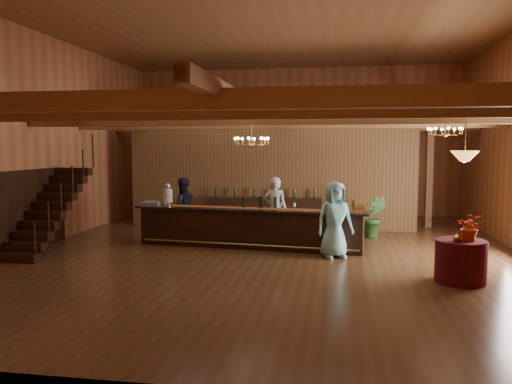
# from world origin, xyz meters

# --- Properties ---
(floor) EXTENTS (14.00, 14.00, 0.00)m
(floor) POSITION_xyz_m (0.00, 0.00, 0.00)
(floor) COLOR #57311A
(floor) RESTS_ON ground
(ceiling) EXTENTS (14.00, 14.00, 0.00)m
(ceiling) POSITION_xyz_m (0.00, 0.00, 5.50)
(ceiling) COLOR brown
(ceiling) RESTS_ON wall_back
(wall_back) EXTENTS (12.00, 0.10, 5.50)m
(wall_back) POSITION_xyz_m (0.00, 7.00, 2.75)
(wall_back) COLOR #BA6D43
(wall_back) RESTS_ON floor
(wall_front) EXTENTS (12.00, 0.10, 5.50)m
(wall_front) POSITION_xyz_m (0.00, -7.00, 2.75)
(wall_front) COLOR #BA6D43
(wall_front) RESTS_ON floor
(wall_left) EXTENTS (0.10, 14.00, 5.50)m
(wall_left) POSITION_xyz_m (-6.00, 0.00, 2.75)
(wall_left) COLOR #BA6D43
(wall_left) RESTS_ON floor
(beam_grid) EXTENTS (11.90, 13.90, 0.39)m
(beam_grid) POSITION_xyz_m (0.00, 0.51, 3.24)
(beam_grid) COLOR #98622D
(beam_grid) RESTS_ON wall_left
(support_posts) EXTENTS (9.20, 10.20, 3.20)m
(support_posts) POSITION_xyz_m (0.00, -0.50, 1.60)
(support_posts) COLOR #98622D
(support_posts) RESTS_ON floor
(partition_wall) EXTENTS (9.00, 0.18, 3.10)m
(partition_wall) POSITION_xyz_m (-0.50, 3.50, 1.55)
(partition_wall) COLOR brown
(partition_wall) RESTS_ON floor
(staircase) EXTENTS (1.00, 2.80, 2.00)m
(staircase) POSITION_xyz_m (-5.45, -0.74, 1.00)
(staircase) COLOR black
(staircase) RESTS_ON floor
(backroom_boxes) EXTENTS (4.10, 0.60, 1.10)m
(backroom_boxes) POSITION_xyz_m (-0.29, 5.50, 0.53)
(backroom_boxes) COLOR black
(backroom_boxes) RESTS_ON floor
(tasting_bar) EXTENTS (6.08, 1.39, 1.02)m
(tasting_bar) POSITION_xyz_m (-0.61, 0.41, 0.51)
(tasting_bar) COLOR black
(tasting_bar) RESTS_ON floor
(beverage_dispenser) EXTENTS (0.26, 0.26, 0.60)m
(beverage_dispenser) POSITION_xyz_m (-2.85, 0.70, 1.29)
(beverage_dispenser) COLOR silver
(beverage_dispenser) RESTS_ON tasting_bar
(glass_rack_tray) EXTENTS (0.50, 0.50, 0.10)m
(glass_rack_tray) POSITION_xyz_m (-3.27, 0.65, 1.06)
(glass_rack_tray) COLOR gray
(glass_rack_tray) RESTS_ON tasting_bar
(raffle_drum) EXTENTS (0.34, 0.24, 0.30)m
(raffle_drum) POSITION_xyz_m (2.14, 0.08, 1.18)
(raffle_drum) COLOR brown
(raffle_drum) RESTS_ON tasting_bar
(bar_bottle_0) EXTENTS (0.07, 0.07, 0.30)m
(bar_bottle_0) POSITION_xyz_m (-0.75, 0.55, 1.16)
(bar_bottle_0) COLOR black
(bar_bottle_0) RESTS_ON tasting_bar
(bar_bottle_1) EXTENTS (0.07, 0.07, 0.30)m
(bar_bottle_1) POSITION_xyz_m (-0.33, 0.50, 1.16)
(bar_bottle_1) COLOR black
(bar_bottle_1) RESTS_ON tasting_bar
(bar_bottle_2) EXTENTS (0.07, 0.07, 0.30)m
(bar_bottle_2) POSITION_xyz_m (-0.27, 0.50, 1.16)
(bar_bottle_2) COLOR black
(bar_bottle_2) RESTS_ON tasting_bar
(bar_bottle_3) EXTENTS (0.07, 0.07, 0.30)m
(bar_bottle_3) POSITION_xyz_m (0.07, 0.46, 1.16)
(bar_bottle_3) COLOR black
(bar_bottle_3) RESTS_ON tasting_bar
(backbar_shelf) EXTENTS (3.53, 0.78, 0.98)m
(backbar_shelf) POSITION_xyz_m (-0.61, 3.23, 0.49)
(backbar_shelf) COLOR black
(backbar_shelf) RESTS_ON floor
(round_table) EXTENTS (0.94, 0.94, 0.81)m
(round_table) POSITION_xyz_m (3.94, -2.18, 0.41)
(round_table) COLOR #4A0B0F
(round_table) RESTS_ON floor
(chandelier_left) EXTENTS (0.80, 0.80, 0.65)m
(chandelier_left) POSITION_xyz_m (-0.37, -0.56, 2.71)
(chandelier_left) COLOR tan
(chandelier_left) RESTS_ON beam_grid
(chandelier_right) EXTENTS (0.80, 0.80, 0.42)m
(chandelier_right) POSITION_xyz_m (4.12, 0.52, 2.94)
(chandelier_right) COLOR tan
(chandelier_right) RESTS_ON beam_grid
(pendant_lamp) EXTENTS (0.52, 0.52, 0.90)m
(pendant_lamp) POSITION_xyz_m (3.94, -2.18, 2.40)
(pendant_lamp) COLOR tan
(pendant_lamp) RESTS_ON beam_grid
(bartender) EXTENTS (0.70, 0.51, 1.77)m
(bartender) POSITION_xyz_m (-0.02, 1.20, 0.88)
(bartender) COLOR silver
(bartender) RESTS_ON floor
(staff_second) EXTENTS (1.06, 1.01, 1.72)m
(staff_second) POSITION_xyz_m (-2.61, 1.20, 0.86)
(staff_second) COLOR black
(staff_second) RESTS_ON floor
(guest) EXTENTS (1.02, 0.85, 1.78)m
(guest) POSITION_xyz_m (1.57, -0.41, 0.89)
(guest) COLOR #87D6DF
(guest) RESTS_ON floor
(floor_plant) EXTENTS (0.71, 0.59, 1.20)m
(floor_plant) POSITION_xyz_m (2.65, 2.32, 0.60)
(floor_plant) COLOR #2F5924
(floor_plant) RESTS_ON floor
(table_flowers) EXTENTS (0.58, 0.54, 0.52)m
(table_flowers) POSITION_xyz_m (4.07, -2.24, 1.08)
(table_flowers) COLOR red
(table_flowers) RESTS_ON round_table
(table_vase) EXTENTS (0.17, 0.17, 0.28)m
(table_vase) POSITION_xyz_m (3.83, -2.33, 0.95)
(table_vase) COLOR tan
(table_vase) RESTS_ON round_table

